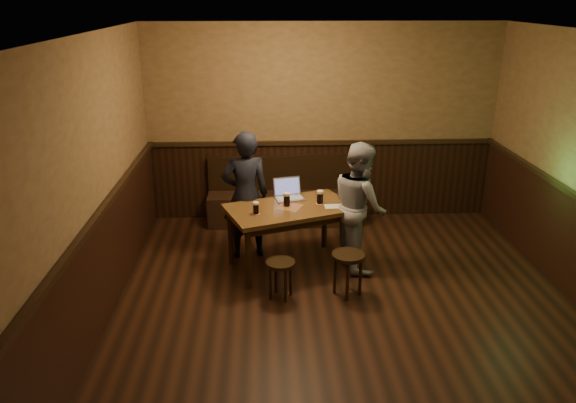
# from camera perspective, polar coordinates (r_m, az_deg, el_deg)

# --- Properties ---
(room) EXTENTS (5.04, 6.04, 2.84)m
(room) POSITION_cam_1_polar(r_m,az_deg,el_deg) (5.52, 6.42, -0.36)
(room) COLOR black
(room) RESTS_ON ground
(bench) EXTENTS (2.20, 0.50, 0.95)m
(bench) POSITION_cam_1_polar(r_m,az_deg,el_deg) (8.14, -0.34, 0.00)
(bench) COLOR black
(bench) RESTS_ON ground
(pub_table) EXTENTS (1.64, 1.27, 0.78)m
(pub_table) POSITION_cam_1_polar(r_m,az_deg,el_deg) (6.67, 0.14, -1.37)
(pub_table) COLOR #4E2E16
(pub_table) RESTS_ON ground
(stool_left) EXTENTS (0.42, 0.42, 0.43)m
(stool_left) POSITION_cam_1_polar(r_m,az_deg,el_deg) (6.11, -0.76, -6.86)
(stool_left) COLOR black
(stool_left) RESTS_ON ground
(stool_right) EXTENTS (0.42, 0.42, 0.49)m
(stool_right) POSITION_cam_1_polar(r_m,az_deg,el_deg) (6.18, 6.13, -6.14)
(stool_right) COLOR black
(stool_right) RESTS_ON ground
(pint_left) EXTENTS (0.09, 0.09, 0.14)m
(pint_left) POSITION_cam_1_polar(r_m,az_deg,el_deg) (6.41, -3.28, -0.66)
(pint_left) COLOR #B42D16
(pint_left) RESTS_ON pub_table
(pint_mid) EXTENTS (0.11, 0.11, 0.17)m
(pint_mid) POSITION_cam_1_polar(r_m,az_deg,el_deg) (6.63, -0.13, 0.20)
(pint_mid) COLOR #B42D16
(pint_mid) RESTS_ON pub_table
(pint_right) EXTENTS (0.11, 0.11, 0.16)m
(pint_right) POSITION_cam_1_polar(r_m,az_deg,el_deg) (6.73, 3.26, 0.45)
(pint_right) COLOR #B42D16
(pint_right) RESTS_ON pub_table
(laptop) EXTENTS (0.40, 0.35, 0.24)m
(laptop) POSITION_cam_1_polar(r_m,az_deg,el_deg) (6.91, 0.05, 0.87)
(laptop) COLOR silver
(laptop) RESTS_ON pub_table
(menu) EXTENTS (0.22, 0.16, 0.00)m
(menu) POSITION_cam_1_polar(r_m,az_deg,el_deg) (6.67, 4.68, -0.49)
(menu) COLOR silver
(menu) RESTS_ON pub_table
(person_suit) EXTENTS (0.65, 0.49, 1.62)m
(person_suit) POSITION_cam_1_polar(r_m,az_deg,el_deg) (6.93, -4.34, 0.64)
(person_suit) COLOR black
(person_suit) RESTS_ON ground
(person_grey) EXTENTS (0.72, 0.85, 1.55)m
(person_grey) POSITION_cam_1_polar(r_m,az_deg,el_deg) (6.72, 7.28, -0.44)
(person_grey) COLOR #95959A
(person_grey) RESTS_ON ground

